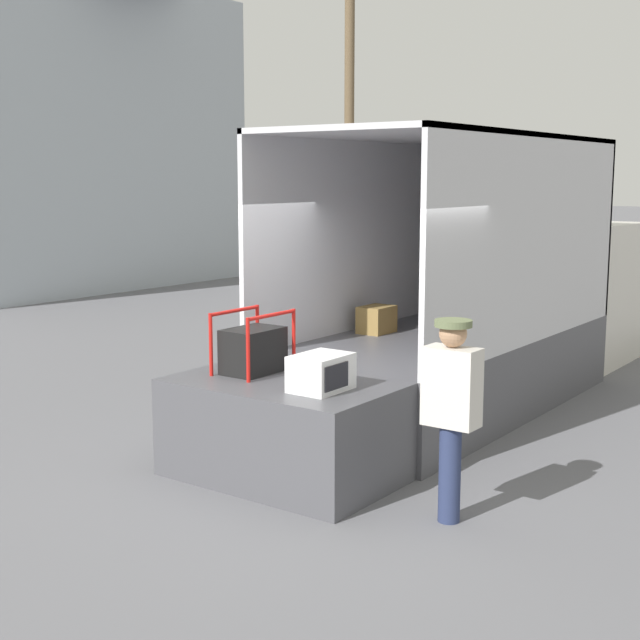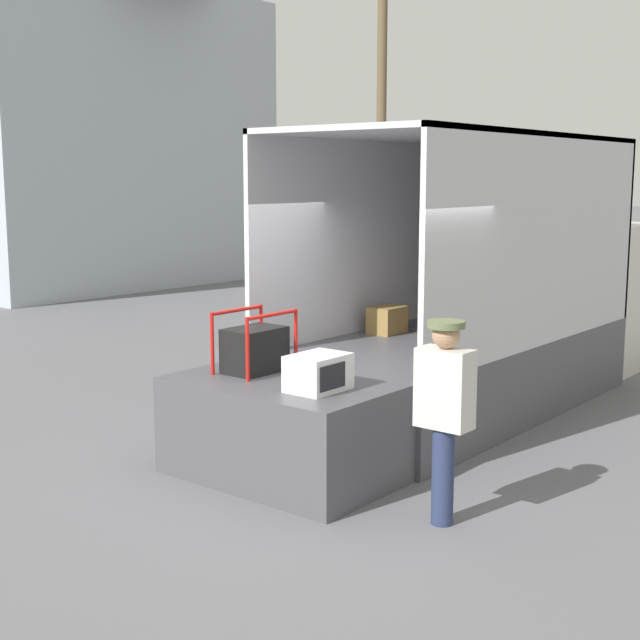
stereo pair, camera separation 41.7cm
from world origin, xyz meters
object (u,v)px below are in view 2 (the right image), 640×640
object	(u,v)px
microwave	(318,373)
portable_generator	(256,349)
worker_person	(444,401)
pickup_truck_black	(611,281)
utility_pole	(382,108)
box_truck	(514,319)

from	to	relation	value
microwave	portable_generator	world-z (taller)	portable_generator
microwave	worker_person	size ratio (longest dim) A/B	0.32
portable_generator	worker_person	bearing A→B (deg)	-94.90
pickup_truck_black	utility_pole	world-z (taller)	utility_pole
portable_generator	pickup_truck_black	distance (m)	12.41
microwave	pickup_truck_black	xyz separation A→B (m)	(12.56, 2.18, -0.49)
portable_generator	pickup_truck_black	xyz separation A→B (m)	(12.33, 1.23, -0.56)
box_truck	worker_person	world-z (taller)	box_truck
utility_pole	worker_person	bearing A→B (deg)	-143.32
worker_person	pickup_truck_black	bearing A→B (deg)	15.38
microwave	utility_pole	xyz separation A→B (m)	(15.21, 10.04, 3.61)
box_truck	utility_pole	distance (m)	14.69
microwave	pickup_truck_black	distance (m)	12.75
microwave	worker_person	xyz separation A→B (m)	(0.03, -1.26, -0.06)
box_truck	portable_generator	distance (m)	4.52
worker_person	utility_pole	world-z (taller)	utility_pole
microwave	portable_generator	size ratio (longest dim) A/B	0.74
microwave	portable_generator	bearing A→B (deg)	76.78
box_truck	pickup_truck_black	size ratio (longest dim) A/B	1.43
box_truck	microwave	size ratio (longest dim) A/B	13.25
worker_person	utility_pole	distance (m)	19.28
box_truck	portable_generator	world-z (taller)	box_truck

